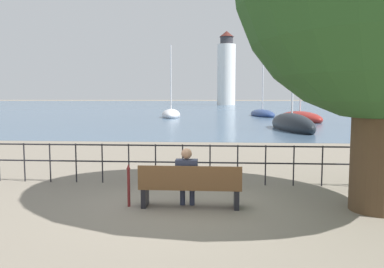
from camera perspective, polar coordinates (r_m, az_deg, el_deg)
name	(u,v)px	position (r m, az deg, el deg)	size (l,w,h in m)	color
ground_plane	(190,207)	(7.93, -0.26, -11.06)	(1000.00, 1000.00, 0.00)	gray
harbor_water	(217,103)	(169.07, 3.87, 4.70)	(600.00, 300.00, 0.01)	#47607A
park_bench	(190,187)	(7.75, -0.30, -8.05)	(2.11, 0.45, 0.90)	brown
seated_person_left	(187,175)	(7.78, -0.81, -6.20)	(0.45, 0.35, 1.24)	#2D3347
promenade_railing	(196,158)	(9.82, 0.66, -3.69)	(10.83, 0.04, 1.05)	black
closed_umbrella	(129,183)	(7.96, -9.63, -7.35)	(0.09, 0.09, 0.90)	maroon
sailboat_0	(262,114)	(48.25, 10.66, 3.06)	(3.41, 8.33, 12.86)	navy
sailboat_1	(300,118)	(38.14, 16.11, 2.35)	(4.50, 7.25, 10.34)	maroon
sailboat_2	(292,125)	(27.50, 14.93, 1.35)	(2.76, 8.04, 8.38)	black
sailboat_4	(171,115)	(44.32, -3.21, 2.96)	(2.71, 6.01, 8.86)	silver
harbor_lighthouse	(226,71)	(126.41, 5.25, 9.56)	(6.01, 6.01, 24.31)	white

